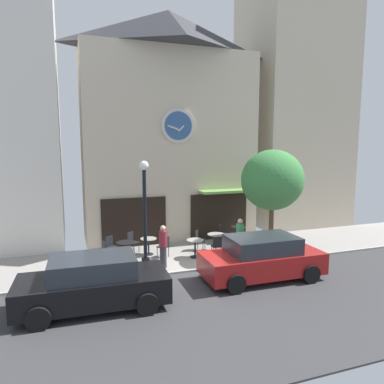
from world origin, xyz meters
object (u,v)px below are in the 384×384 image
Objects in this scene: street_tree at (272,180)px; parked_car_red at (262,258)px; cafe_table_leftmost at (126,247)px; cafe_chair_mid_row at (111,245)px; cafe_table_center at (216,238)px; cafe_chair_near_lamp at (132,240)px; cafe_chair_near_tree at (106,250)px; cafe_chair_right_end at (217,245)px; cafe_table_rightmost at (195,245)px; cafe_chair_facing_wall at (164,245)px; pedestrian_green at (240,237)px; parked_car_black at (93,283)px; cafe_table_near_door at (149,243)px; street_lamp at (145,214)px; cafe_chair_facing_street at (199,238)px; cafe_chair_under_awning at (222,232)px; pedestrian_maroon at (163,246)px; cafe_table_center_left at (238,230)px; cafe_chair_corner at (239,236)px.

street_tree is 1.05× the size of parked_car_red.
cafe_table_leftmost is 0.80m from cafe_chair_mid_row.
cafe_chair_near_lamp is (-3.59, 1.08, -0.04)m from cafe_table_center.
cafe_chair_near_lamp is 1.65m from cafe_chair_near_tree.
cafe_table_rightmost is at bearing 166.19° from cafe_chair_right_end.
street_tree is at bearing -15.37° from cafe_chair_facing_wall.
pedestrian_green reaches higher than parked_car_black.
cafe_chair_facing_wall is (1.16, -1.21, 0.00)m from cafe_chair_near_lamp.
pedestrian_green is at bearing -24.64° from cafe_table_near_door.
cafe_chair_facing_street is (2.73, 1.43, -1.58)m from street_lamp.
street_lamp is 4.61× the size of cafe_chair_near_tree.
parked_car_black is at bearing -111.48° from cafe_chair_near_lamp.
pedestrian_maroon is at bearing -145.65° from cafe_chair_under_awning.
cafe_table_center is at bearing 16.84° from street_lamp.
parked_car_black is at bearing -144.93° from cafe_table_center_left.
cafe_chair_near_tree is 0.21× the size of parked_car_red.
cafe_table_leftmost is 0.86× the size of cafe_chair_mid_row.
parked_car_black is at bearing -120.37° from cafe_table_near_door.
pedestrian_maroon reaches higher than cafe_table_center_left.
street_lamp is at bearing -168.24° from cafe_table_rightmost.
street_tree reaches higher than cafe_table_center_left.
cafe_chair_mid_row is (-6.54, 1.99, -2.73)m from street_tree.
cafe_chair_under_awning and cafe_chair_mid_row have the same top height.
cafe_chair_near_lamp reaches higher than cafe_table_center_left.
parked_car_red is (3.20, -4.06, 0.25)m from cafe_table_near_door.
cafe_chair_facing_wall is at bearing 162.68° from cafe_chair_right_end.
street_lamp reaches higher than cafe_chair_mid_row.
street_tree is 8.38m from parked_car_black.
cafe_table_leftmost is at bearing -112.54° from cafe_chair_near_lamp.
street_tree is 5.83× the size of cafe_table_center.
street_lamp is at bearing -163.16° from cafe_table_center.
cafe_table_center_left is at bearing 9.74° from cafe_chair_near_tree.
cafe_chair_corner is (-0.32, -0.81, -0.02)m from cafe_table_center_left.
cafe_table_leftmost is 2.87m from cafe_table_rightmost.
cafe_table_center_left is at bearing 10.11° from cafe_table_leftmost.
cafe_chair_mid_row is (-2.14, 0.78, 0.00)m from cafe_chair_facing_wall.
cafe_table_center is 3.75m from cafe_chair_near_lamp.
pedestrian_maroon is at bearing 43.57° from parked_car_black.
cafe_chair_mid_row reaches higher than cafe_table_center_left.
cafe_table_leftmost is at bearing -169.89° from cafe_table_center_left.
cafe_table_center_left is (4.58, 0.60, 0.04)m from cafe_table_near_door.
cafe_chair_facing_wall is 2.38m from cafe_chair_near_tree.
parked_car_black is (-5.58, -3.98, 0.19)m from cafe_table_center.
parked_car_black and parked_car_red have the same top height.
cafe_table_center_left is (5.03, 2.10, -1.55)m from street_lamp.
cafe_chair_near_tree is 1.00× the size of cafe_chair_mid_row.
cafe_chair_near_lamp and cafe_chair_under_awning have the same top height.
street_lamp is 0.95× the size of parked_car_black.
cafe_chair_corner is at bearing 6.01° from cafe_chair_facing_wall.
street_tree is at bearing 19.21° from parked_car_black.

